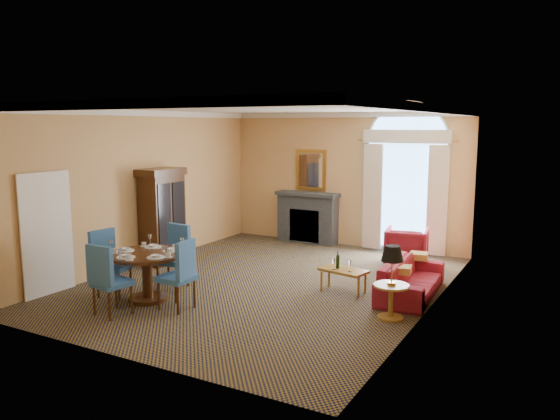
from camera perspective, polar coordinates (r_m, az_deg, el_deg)
The scene contains 12 objects.
ground at distance 10.24m, azimuth -1.36°, elevation -7.59°, with size 7.50×7.50×0.00m, color #101335.
room_envelope at distance 10.42m, azimuth 0.32°, elevation 6.72°, with size 6.04×7.52×3.45m.
armoire at distance 11.80m, azimuth -12.20°, elevation -0.77°, with size 0.58×1.02×2.01m.
dining_table at distance 9.34m, azimuth -13.72°, elevation -5.62°, with size 1.29×1.29×1.01m.
dining_chair_north at distance 10.00m, azimuth -10.83°, elevation -4.31°, with size 0.60×0.60×1.13m.
dining_chair_south at distance 8.71m, azimuth -17.69°, elevation -6.56°, with size 0.58×0.58×1.13m.
dining_chair_east at distance 8.73m, azimuth -10.33°, elevation -6.24°, with size 0.56×0.55×1.13m.
dining_chair_west at distance 9.82m, azimuth -17.51°, elevation -4.82°, with size 0.62×0.62×1.13m.
sofa at distance 9.68m, azimuth 13.53°, elevation -6.99°, with size 2.03×0.79×0.59m, color maroon.
armchair at distance 11.69m, azimuth 13.09°, elevation -3.74°, with size 0.84×0.87×0.79m, color maroon.
coffee_table at distance 9.63m, azimuth 6.60°, elevation -6.31°, with size 0.89×0.61×0.72m.
side_table at distance 8.37m, azimuth 11.60°, elevation -6.48°, with size 0.53×0.53×1.10m.
Camera 1 is at (4.96, -8.48, 2.90)m, focal length 35.00 mm.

